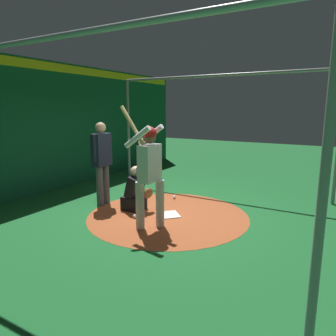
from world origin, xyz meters
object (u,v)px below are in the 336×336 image
object	(u,v)px
baseball_0	(135,216)
catcher	(136,193)
home_plate	(168,215)
umpire	(102,159)
baseball_1	(174,197)
batter	(149,167)

from	to	relation	value
baseball_0	catcher	bearing A→B (deg)	123.66
home_plate	umpire	xyz separation A→B (m)	(-1.57, -0.10, 1.00)
home_plate	baseball_1	size ratio (longest dim) A/B	5.68
batter	catcher	size ratio (longest dim) A/B	2.30
umpire	baseball_1	distance (m)	1.88
batter	baseball_0	size ratio (longest dim) A/B	28.63
home_plate	baseball_1	bearing A→B (deg)	112.45
batter	baseball_1	xyz separation A→B (m)	(-0.46, 1.74, -1.04)
home_plate	catcher	size ratio (longest dim) A/B	0.46
baseball_1	baseball_0	bearing A→B (deg)	-91.36
catcher	baseball_0	xyz separation A→B (m)	(0.29, -0.43, -0.32)
catcher	baseball_1	world-z (taller)	catcher
home_plate	catcher	bearing A→B (deg)	-177.36
baseball_0	baseball_1	bearing A→B (deg)	88.64
umpire	baseball_1	xyz separation A→B (m)	(1.14, 1.13, -0.97)
home_plate	batter	xyz separation A→B (m)	(0.03, -0.70, 1.07)
umpire	batter	bearing A→B (deg)	-20.68
batter	baseball_0	xyz separation A→B (m)	(-0.49, 0.24, -1.04)
home_plate	baseball_0	xyz separation A→B (m)	(-0.46, -0.46, 0.03)
batter	baseball_1	world-z (taller)	batter
home_plate	umpire	distance (m)	1.86
home_plate	umpire	bearing A→B (deg)	-176.45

